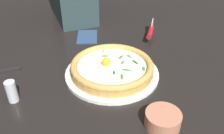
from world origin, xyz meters
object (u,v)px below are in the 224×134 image
object	(u,v)px
pepper_shaker	(12,91)
pizza	(112,67)
folded_napkin	(87,36)
pizza_cutter	(151,31)
side_bowl	(163,120)

from	to	relation	value
pepper_shaker	pizza	bearing A→B (deg)	-162.96
folded_napkin	pizza	bearing A→B (deg)	103.00
pizza	pizza_cutter	bearing A→B (deg)	-128.66
pepper_shaker	side_bowl	bearing A→B (deg)	159.06
side_bowl	pepper_shaker	xyz separation A→B (m)	(0.42, -0.16, 0.01)
pizza	pizza_cutter	world-z (taller)	pizza_cutter
side_bowl	pizza	bearing A→B (deg)	-68.32
pizza	folded_napkin	size ratio (longest dim) A/B	2.08
pizza_cutter	side_bowl	bearing A→B (deg)	78.13
pizza	pepper_shaker	xyz separation A→B (m)	(0.32, 0.10, 0.00)
pizza	folded_napkin	xyz separation A→B (m)	(0.07, -0.31, -0.03)
folded_napkin	pepper_shaker	bearing A→B (deg)	59.08
side_bowl	folded_napkin	distance (m)	0.60
pizza_cutter	folded_napkin	size ratio (longest dim) A/B	1.11
side_bowl	folded_napkin	xyz separation A→B (m)	(0.18, -0.57, -0.02)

